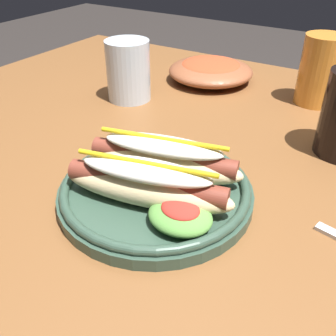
# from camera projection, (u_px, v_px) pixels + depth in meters

# --- Properties ---
(dining_table) EXTENTS (1.20, 0.84, 0.74)m
(dining_table) POSITION_uv_depth(u_px,v_px,m) (206.00, 191.00, 0.69)
(dining_table) COLOR brown
(dining_table) RESTS_ON ground_plane
(hot_dog_plate) EXTENTS (0.25, 0.25, 0.08)m
(hot_dog_plate) POSITION_uv_depth(u_px,v_px,m) (156.00, 183.00, 0.48)
(hot_dog_plate) COLOR #334C3D
(hot_dog_plate) RESTS_ON dining_table
(water_cup) EXTENTS (0.08, 0.08, 0.12)m
(water_cup) POSITION_uv_depth(u_px,v_px,m) (128.00, 71.00, 0.74)
(water_cup) COLOR silver
(water_cup) RESTS_ON dining_table
(extra_cup) EXTENTS (0.08, 0.08, 0.13)m
(extra_cup) POSITION_uv_depth(u_px,v_px,m) (320.00, 70.00, 0.72)
(extra_cup) COLOR orange
(extra_cup) RESTS_ON dining_table
(side_bowl) EXTENTS (0.19, 0.19, 0.05)m
(side_bowl) POSITION_uv_depth(u_px,v_px,m) (211.00, 70.00, 0.84)
(side_bowl) COLOR brown
(side_bowl) RESTS_ON dining_table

